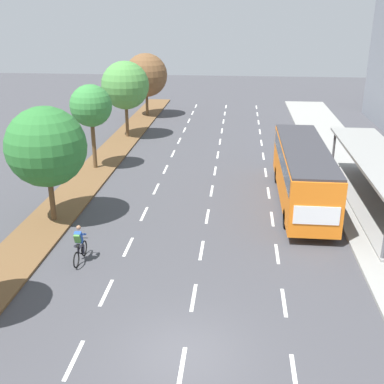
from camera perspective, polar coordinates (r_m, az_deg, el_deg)
ground_plane at (r=16.50m, az=-0.97°, el=-18.81°), size 140.00×140.00×0.00m
median_strip at (r=35.61m, az=-10.62°, el=3.48°), size 2.60×52.00×0.12m
sidewalk_right at (r=35.09m, az=18.13°, el=2.55°), size 4.50×52.00×0.15m
lane_divider_left at (r=33.73m, az=-3.18°, el=2.73°), size 0.14×49.11×0.01m
lane_divider_center at (r=33.39m, az=2.77°, el=2.54°), size 0.14×49.11×0.01m
lane_divider_right at (r=33.41m, az=8.78°, el=2.33°), size 0.14×49.11×0.01m
bus_shelter at (r=28.49m, az=21.71°, el=1.69°), size 2.90×13.80×2.86m
bus at (r=27.86m, az=13.10°, el=2.69°), size 2.54×11.29×3.37m
cyclist at (r=21.82m, az=-13.29°, el=-6.21°), size 0.46×1.82×1.71m
median_tree_second at (r=25.16m, az=-17.01°, el=5.16°), size 4.08×4.08×6.01m
median_tree_third at (r=33.34m, az=-11.97°, el=10.00°), size 2.84×2.84×5.78m
median_tree_fourth at (r=41.71m, az=-7.97°, el=12.49°), size 4.03×4.03×6.43m
median_tree_fifth at (r=50.34m, az=-5.51°, el=13.71°), size 4.36×4.36×6.32m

